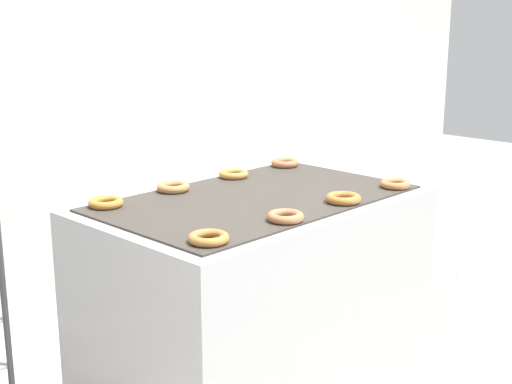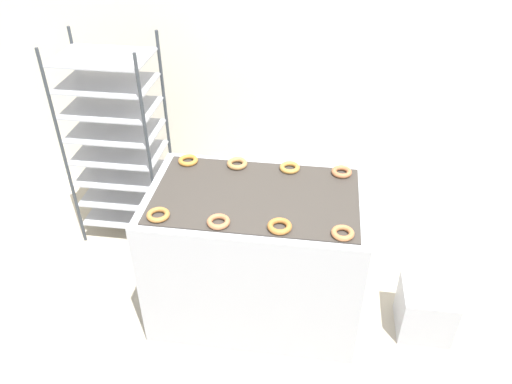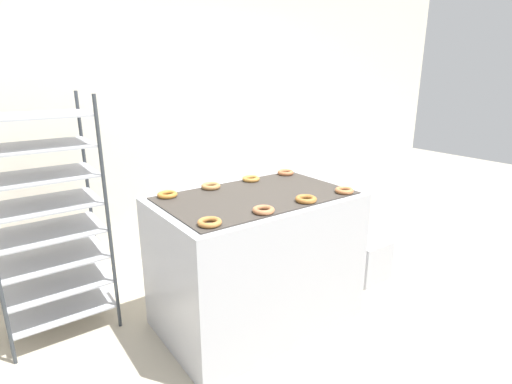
{
  "view_description": "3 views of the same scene",
  "coord_description": "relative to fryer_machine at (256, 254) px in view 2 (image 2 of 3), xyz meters",
  "views": [
    {
      "loc": [
        -1.98,
        -1.24,
        1.68
      ],
      "look_at": [
        0.0,
        0.67,
        0.98
      ],
      "focal_mm": 50.0,
      "sensor_mm": 36.0,
      "label": 1
    },
    {
      "loc": [
        0.34,
        -1.77,
        2.71
      ],
      "look_at": [
        0.0,
        0.67,
        0.98
      ],
      "focal_mm": 35.0,
      "sensor_mm": 36.0,
      "label": 2
    },
    {
      "loc": [
        -1.5,
        -1.4,
        1.76
      ],
      "look_at": [
        0.0,
        0.67,
        0.98
      ],
      "focal_mm": 28.0,
      "sensor_mm": 36.0,
      "label": 3
    }
  ],
  "objects": [
    {
      "name": "donut_far_right",
      "position": [
        0.51,
        0.31,
        0.5
      ],
      "size": [
        0.13,
        0.13,
        0.03
      ],
      "primitive_type": "torus",
      "color": "#B06840",
      "rests_on": "fryer_machine"
    },
    {
      "name": "glaze_bin",
      "position": [
        1.14,
        -0.05,
        -0.3
      ],
      "size": [
        0.34,
        0.34,
        0.35
      ],
      "color": "#A8AAB2",
      "rests_on": "ground_plane"
    },
    {
      "name": "wall_back",
      "position": [
        -0.0,
        1.45,
        0.92
      ],
      "size": [
        8.0,
        0.05,
        2.8
      ],
      "color": "silver",
      "rests_on": "ground_plane"
    },
    {
      "name": "fryer_machine",
      "position": [
        0.0,
        0.0,
        0.0
      ],
      "size": [
        1.35,
        0.85,
        0.96
      ],
      "color": "#A8AAB2",
      "rests_on": "ground_plane"
    },
    {
      "name": "baking_rack_cart",
      "position": [
        -1.17,
        0.73,
        0.35
      ],
      "size": [
        0.68,
        0.49,
        1.63
      ],
      "color": "#33383D",
      "rests_on": "ground_plane"
    },
    {
      "name": "donut_far_midright",
      "position": [
        0.18,
        0.31,
        0.49
      ],
      "size": [
        0.13,
        0.13,
        0.03
      ],
      "primitive_type": "torus",
      "color": "#BA8139",
      "rests_on": "fryer_machine"
    },
    {
      "name": "donut_near_midright",
      "position": [
        0.17,
        -0.3,
        0.5
      ],
      "size": [
        0.14,
        0.14,
        0.03
      ],
      "primitive_type": "torus",
      "color": "#AD6C30",
      "rests_on": "fryer_machine"
    },
    {
      "name": "donut_far_left",
      "position": [
        -0.5,
        0.31,
        0.5
      ],
      "size": [
        0.13,
        0.13,
        0.03
      ],
      "primitive_type": "torus",
      "color": "#BE792F",
      "rests_on": "fryer_machine"
    },
    {
      "name": "donut_near_right",
      "position": [
        0.52,
        -0.31,
        0.5
      ],
      "size": [
        0.13,
        0.13,
        0.03
      ],
      "primitive_type": "torus",
      "color": "#B76F41",
      "rests_on": "fryer_machine"
    },
    {
      "name": "donut_far_midleft",
      "position": [
        -0.17,
        0.31,
        0.5
      ],
      "size": [
        0.14,
        0.14,
        0.03
      ],
      "primitive_type": "torus",
      "color": "#AC7944",
      "rests_on": "fryer_machine"
    },
    {
      "name": "donut_near_midleft",
      "position": [
        -0.17,
        -0.31,
        0.5
      ],
      "size": [
        0.13,
        0.13,
        0.03
      ],
      "primitive_type": "torus",
      "color": "#AE6C44",
      "rests_on": "fryer_machine"
    },
    {
      "name": "donut_near_left",
      "position": [
        -0.52,
        -0.29,
        0.49
      ],
      "size": [
        0.13,
        0.13,
        0.03
      ],
      "primitive_type": "torus",
      "color": "#B07336",
      "rests_on": "fryer_machine"
    }
  ]
}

